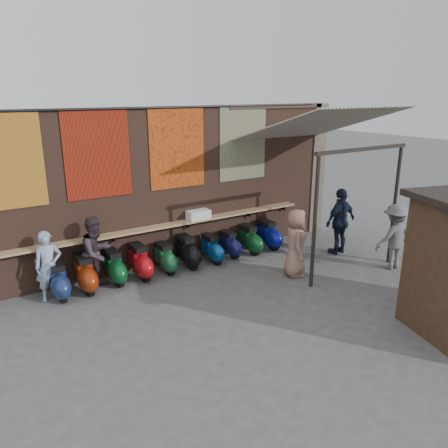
# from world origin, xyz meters

# --- Properties ---
(ground) EXTENTS (70.00, 70.00, 0.00)m
(ground) POSITION_xyz_m (0.00, 0.00, 0.00)
(ground) COLOR #474749
(ground) RESTS_ON ground
(brick_wall) EXTENTS (10.00, 0.40, 4.00)m
(brick_wall) POSITION_xyz_m (0.00, 2.70, 2.00)
(brick_wall) COLOR brown
(brick_wall) RESTS_ON ground
(pier_right) EXTENTS (0.50, 0.50, 4.00)m
(pier_right) POSITION_xyz_m (5.20, 2.70, 2.00)
(pier_right) COLOR #4C4238
(pier_right) RESTS_ON ground
(eating_counter) EXTENTS (8.00, 0.32, 0.05)m
(eating_counter) POSITION_xyz_m (0.00, 2.33, 1.10)
(eating_counter) COLOR #9E7A51
(eating_counter) RESTS_ON brick_wall
(shelf_box) EXTENTS (0.60, 0.32, 0.24)m
(shelf_box) POSITION_xyz_m (0.77, 2.30, 1.25)
(shelf_box) COLOR white
(shelf_box) RESTS_ON eating_counter
(tapestry_redgold) EXTENTS (1.50, 0.02, 2.00)m
(tapestry_redgold) POSITION_xyz_m (-3.60, 2.48, 3.00)
(tapestry_redgold) COLOR maroon
(tapestry_redgold) RESTS_ON brick_wall
(tapestry_sun) EXTENTS (1.50, 0.02, 2.00)m
(tapestry_sun) POSITION_xyz_m (-1.70, 2.48, 3.00)
(tapestry_sun) COLOR red
(tapestry_sun) RESTS_ON brick_wall
(tapestry_orange) EXTENTS (1.50, 0.02, 2.00)m
(tapestry_orange) POSITION_xyz_m (0.30, 2.48, 3.00)
(tapestry_orange) COLOR #C05118
(tapestry_orange) RESTS_ON brick_wall
(tapestry_multi) EXTENTS (1.50, 0.02, 2.00)m
(tapestry_multi) POSITION_xyz_m (2.30, 2.48, 3.00)
(tapestry_multi) COLOR navy
(tapestry_multi) RESTS_ON brick_wall
(hang_rail) EXTENTS (9.50, 0.06, 0.06)m
(hang_rail) POSITION_xyz_m (0.00, 2.47, 3.98)
(hang_rail) COLOR black
(hang_rail) RESTS_ON brick_wall
(scooter_stool_0) EXTENTS (0.37, 0.83, 0.79)m
(scooter_stool_0) POSITION_xyz_m (-2.95, 1.96, 0.39)
(scooter_stool_0) COLOR navy
(scooter_stool_0) RESTS_ON ground
(scooter_stool_1) EXTENTS (0.39, 0.88, 0.83)m
(scooter_stool_1) POSITION_xyz_m (-2.37, 1.98, 0.42)
(scooter_stool_1) COLOR maroon
(scooter_stool_1) RESTS_ON ground
(scooter_stool_2) EXTENTS (0.38, 0.83, 0.79)m
(scooter_stool_2) POSITION_xyz_m (-1.66, 2.05, 0.40)
(scooter_stool_2) COLOR #0B4E24
(scooter_stool_2) RESTS_ON ground
(scooter_stool_3) EXTENTS (0.39, 0.87, 0.83)m
(scooter_stool_3) POSITION_xyz_m (-1.04, 2.01, 0.41)
(scooter_stool_3) COLOR #B40D16
(scooter_stool_3) RESTS_ON ground
(scooter_stool_4) EXTENTS (0.35, 0.77, 0.73)m
(scooter_stool_4) POSITION_xyz_m (-0.37, 2.01, 0.37)
(scooter_stool_4) COLOR #19653A
(scooter_stool_4) RESTS_ON ground
(scooter_stool_5) EXTENTS (0.38, 0.85, 0.81)m
(scooter_stool_5) POSITION_xyz_m (0.26, 2.02, 0.40)
(scooter_stool_5) COLOR black
(scooter_stool_5) RESTS_ON ground
(scooter_stool_6) EXTENTS (0.35, 0.77, 0.73)m
(scooter_stool_6) POSITION_xyz_m (0.95, 1.95, 0.37)
(scooter_stool_6) COLOR navy
(scooter_stool_6) RESTS_ON ground
(scooter_stool_7) EXTENTS (0.33, 0.74, 0.70)m
(scooter_stool_7) POSITION_xyz_m (1.57, 2.03, 0.35)
(scooter_stool_7) COLOR #151651
(scooter_stool_7) RESTS_ON ground
(scooter_stool_8) EXTENTS (0.37, 0.82, 0.78)m
(scooter_stool_8) POSITION_xyz_m (2.19, 1.96, 0.39)
(scooter_stool_8) COLOR #0D451D
(scooter_stool_8) RESTS_ON ground
(scooter_stool_9) EXTENTS (0.38, 0.85, 0.80)m
(scooter_stool_9) POSITION_xyz_m (2.87, 1.99, 0.40)
(scooter_stool_9) COLOR navy
(scooter_stool_9) RESTS_ON ground
(diner_left) EXTENTS (0.59, 0.42, 1.55)m
(diner_left) POSITION_xyz_m (-3.10, 2.00, 0.77)
(diner_left) COLOR #85A2C2
(diner_left) RESTS_ON ground
(diner_right) EXTENTS (1.04, 0.97, 1.71)m
(diner_right) POSITION_xyz_m (-2.05, 2.00, 0.85)
(diner_right) COLOR #332730
(diner_right) RESTS_ON ground
(shopper_navy) EXTENTS (1.10, 0.51, 1.85)m
(shopper_navy) POSITION_xyz_m (4.29, 0.61, 0.92)
(shopper_navy) COLOR black
(shopper_navy) RESTS_ON ground
(shopper_grey) EXTENTS (1.15, 0.74, 1.69)m
(shopper_grey) POSITION_xyz_m (4.62, -0.90, 0.84)
(shopper_grey) COLOR slate
(shopper_grey) RESTS_ON ground
(shopper_tan) EXTENTS (0.89, 0.98, 1.67)m
(shopper_tan) POSITION_xyz_m (2.22, 0.12, 0.84)
(shopper_tan) COLOR #8A6658
(shopper_tan) RESTS_ON ground
(stall_shelf) EXTENTS (1.87, 0.65, 0.06)m
(stall_shelf) POSITION_xyz_m (3.61, -2.90, 0.92)
(stall_shelf) COLOR #473321
(stall_shelf) RESTS_ON market_stall
(awning_canvas) EXTENTS (3.20, 3.28, 0.97)m
(awning_canvas) POSITION_xyz_m (3.50, 0.90, 3.55)
(awning_canvas) COLOR beige
(awning_canvas) RESTS_ON brick_wall
(awning_ledger) EXTENTS (3.30, 0.08, 0.12)m
(awning_ledger) POSITION_xyz_m (3.50, 2.49, 3.95)
(awning_ledger) COLOR #33261C
(awning_ledger) RESTS_ON brick_wall
(awning_header) EXTENTS (3.00, 0.08, 0.08)m
(awning_header) POSITION_xyz_m (3.50, -0.60, 3.08)
(awning_header) COLOR black
(awning_header) RESTS_ON awning_post_left
(awning_post_left) EXTENTS (0.09, 0.09, 3.10)m
(awning_post_left) POSITION_xyz_m (2.10, -0.60, 1.55)
(awning_post_left) COLOR black
(awning_post_left) RESTS_ON ground
(awning_post_right) EXTENTS (0.09, 0.09, 3.10)m
(awning_post_right) POSITION_xyz_m (4.90, -0.60, 1.55)
(awning_post_right) COLOR black
(awning_post_right) RESTS_ON ground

